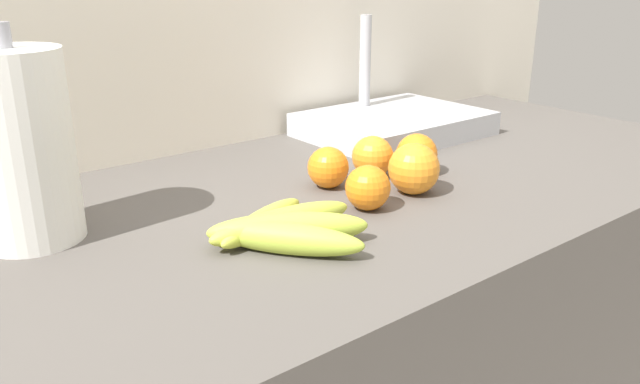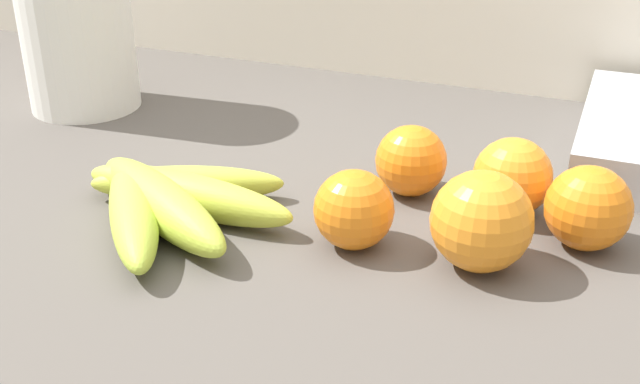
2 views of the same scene
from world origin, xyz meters
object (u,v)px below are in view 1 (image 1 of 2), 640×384
Objects in this scene: orange_far_right at (414,169)px; paper_towel_roll at (21,148)px; sink_basin at (393,122)px; banana_bunch at (282,228)px; orange_front at (373,157)px; orange_back_right at (328,167)px; orange_back_left at (368,188)px; orange_right at (417,154)px.

paper_towel_roll is at bearing 160.12° from orange_far_right.
banana_bunch is at bearing -148.66° from sink_basin.
sink_basin is at bearing 6.99° from paper_towel_roll.
sink_basin is at bearing 38.32° from orange_front.
orange_back_left is at bearing -98.28° from orange_back_right.
paper_towel_roll is at bearing 154.97° from orange_back_left.
orange_front is at bearing -2.06° from orange_back_right.
paper_towel_roll is 0.75m from sink_basin.
sink_basin reaches higher than orange_back_right.
banana_bunch is at bearing -155.15° from orange_front.
orange_right is at bearing -29.09° from orange_front.
orange_back_left is (0.17, 0.02, 0.01)m from banana_bunch.
orange_front is 0.25× the size of paper_towel_roll.
paper_towel_roll is 0.77× the size of sink_basin.
orange_right is (0.34, 0.09, 0.01)m from banana_bunch.
orange_right is 0.08m from orange_front.
banana_bunch is 0.35m from orange_right.
banana_bunch is 0.17m from orange_back_left.
orange_far_right is 0.36m from sink_basin.
orange_far_right is 0.13m from orange_back_right.
orange_right is 0.16m from orange_back_right.
sink_basin is (0.33, 0.28, -0.01)m from orange_back_left.
orange_right is 1.06× the size of orange_back_right.
paper_towel_roll is (-0.52, 0.08, 0.09)m from orange_front.
orange_back_right is at bearing -151.35° from sink_basin.
orange_right is at bearing -126.12° from sink_basin.
sink_basin is (0.31, 0.17, -0.01)m from orange_back_right.
paper_towel_roll is at bearing 139.03° from banana_bunch.
orange_far_right is 0.22× the size of sink_basin.
orange_far_right is at bearing 5.68° from banana_bunch.
orange_back_left is at bearing 6.94° from banana_bunch.
orange_right reaches higher than orange_back_left.
sink_basin is at bearing 53.88° from orange_right.
orange_far_right reaches higher than orange_back_left.
orange_back_left is 0.43m from sink_basin.
paper_towel_roll is (-0.43, 0.08, 0.09)m from orange_back_right.
orange_right is 0.88× the size of orange_far_right.
banana_bunch is at bearing -144.36° from orange_back_right.
orange_far_right is at bearing -129.66° from sink_basin.
orange_front is at bearing -9.23° from paper_towel_roll.
orange_far_right is 0.55m from paper_towel_roll.
orange_back_left is 0.19× the size of sink_basin.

